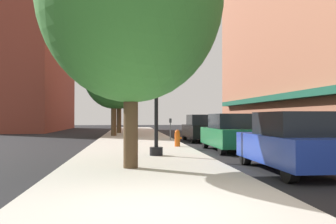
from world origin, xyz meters
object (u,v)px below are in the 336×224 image
at_px(lamppost, 156,71).
at_px(car_blue, 292,143).
at_px(car_black, 201,128).
at_px(car_green, 230,133).
at_px(fire_hydrant, 177,138).
at_px(parking_meter_near, 170,126).
at_px(tree_near, 114,74).
at_px(tree_far, 119,83).

bearing_deg(lamppost, car_blue, -46.27).
bearing_deg(lamppost, car_black, 68.84).
relative_size(car_blue, car_green, 1.00).
height_order(fire_hydrant, parking_meter_near, parking_meter_near).
distance_m(parking_meter_near, tree_near, 7.48).
relative_size(fire_hydrant, car_green, 0.18).
bearing_deg(car_black, car_blue, -91.09).
distance_m(lamppost, parking_meter_near, 9.15).
relative_size(lamppost, car_black, 1.37).
xyz_separation_m(lamppost, car_black, (3.47, 8.96, -2.39)).
bearing_deg(car_black, lamppost, -112.25).
bearing_deg(tree_near, parking_meter_near, -55.78).
relative_size(tree_near, car_black, 1.68).
height_order(parking_meter_near, tree_near, tree_near).
height_order(lamppost, car_blue, lamppost).
bearing_deg(tree_near, fire_hydrant, -71.42).
height_order(car_blue, car_green, same).
bearing_deg(fire_hydrant, car_black, 66.79).
bearing_deg(car_green, lamppost, -145.94).
relative_size(lamppost, parking_meter_near, 4.50).
xyz_separation_m(parking_meter_near, car_blue, (1.95, -12.36, -0.14)).
distance_m(fire_hydrant, tree_far, 15.82).
distance_m(fire_hydrant, parking_meter_near, 4.85).
relative_size(fire_hydrant, car_blue, 0.18).
bearing_deg(car_blue, car_black, 88.24).
bearing_deg(car_black, parking_meter_near, -174.55).
distance_m(lamppost, fire_hydrant, 4.92).
xyz_separation_m(fire_hydrant, tree_far, (-3.15, 14.98, 4.01)).
relative_size(tree_near, car_blue, 1.68).
bearing_deg(lamppost, car_green, 35.49).
distance_m(parking_meter_near, car_blue, 12.51).
xyz_separation_m(lamppost, car_blue, (3.47, -3.63, -2.39)).
xyz_separation_m(fire_hydrant, tree_near, (-3.42, 10.17, 4.19)).
relative_size(car_green, car_black, 1.00).
xyz_separation_m(parking_meter_near, tree_far, (-3.37, 10.15, 3.58)).
bearing_deg(car_green, car_blue, -91.43).
bearing_deg(fire_hydrant, car_green, -33.52).
bearing_deg(car_blue, parking_meter_near, 97.21).
relative_size(parking_meter_near, car_blue, 0.30).
height_order(parking_meter_near, car_blue, car_blue).
xyz_separation_m(lamppost, tree_near, (-2.12, 14.08, 1.51)).
bearing_deg(tree_far, fire_hydrant, -78.10).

